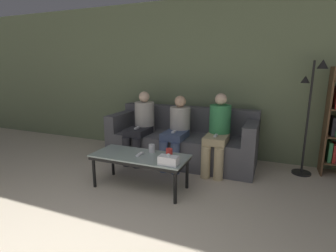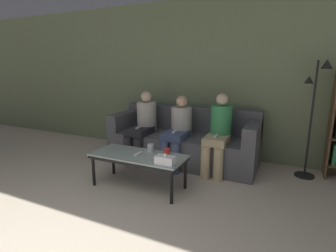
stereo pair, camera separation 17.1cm
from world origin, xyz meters
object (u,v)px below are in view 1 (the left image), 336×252
at_px(cup_near_left, 152,148).
at_px(tissue_box, 168,160).
at_px(game_remote, 140,154).
at_px(seated_person_mid_left, 177,129).
at_px(coffee_table, 140,158).
at_px(cup_near_right, 169,153).
at_px(standing_lamp, 311,106).
at_px(couch, 182,141).
at_px(seated_person_left_end, 141,124).
at_px(seated_person_mid_right, 218,131).

relative_size(cup_near_left, tissue_box, 0.47).
relative_size(game_remote, seated_person_mid_left, 0.14).
relative_size(coffee_table, cup_near_right, 10.99).
bearing_deg(standing_lamp, coffee_table, -146.72).
height_order(couch, tissue_box, couch).
bearing_deg(standing_lamp, cup_near_left, -148.95).
relative_size(tissue_box, seated_person_left_end, 0.20).
bearing_deg(seated_person_left_end, cup_near_right, -45.90).
distance_m(coffee_table, seated_person_mid_right, 1.23).
height_order(coffee_table, game_remote, game_remote).
relative_size(cup_near_left, seated_person_mid_left, 0.10).
distance_m(cup_near_right, standing_lamp, 2.06).
height_order(couch, seated_person_left_end, seated_person_left_end).
relative_size(couch, seated_person_mid_left, 2.16).
bearing_deg(standing_lamp, game_remote, -146.72).
relative_size(seated_person_left_end, seated_person_mid_right, 0.98).
height_order(couch, coffee_table, couch).
relative_size(coffee_table, seated_person_mid_left, 1.12).
bearing_deg(game_remote, seated_person_mid_right, 50.15).
bearing_deg(seated_person_mid_left, cup_near_left, -94.94).
relative_size(standing_lamp, seated_person_mid_left, 1.49).
bearing_deg(coffee_table, standing_lamp, 33.28).
bearing_deg(coffee_table, game_remote, 92.39).
relative_size(coffee_table, seated_person_left_end, 1.08).
height_order(seated_person_left_end, seated_person_mid_left, seated_person_left_end).
height_order(cup_near_left, seated_person_mid_right, seated_person_mid_right).
height_order(couch, standing_lamp, standing_lamp).
distance_m(standing_lamp, seated_person_mid_right, 1.29).
xyz_separation_m(coffee_table, cup_near_right, (0.37, 0.06, 0.10)).
xyz_separation_m(cup_near_left, seated_person_mid_right, (0.69, 0.77, 0.12)).
bearing_deg(couch, seated_person_left_end, -160.36).
distance_m(cup_near_left, seated_person_mid_left, 0.77).
xyz_separation_m(cup_near_left, tissue_box, (0.37, -0.32, -0.00)).
height_order(standing_lamp, seated_person_mid_right, standing_lamp).
height_order(couch, seated_person_mid_left, seated_person_mid_left).
height_order(cup_near_left, seated_person_left_end, seated_person_left_end).
bearing_deg(seated_person_mid_right, seated_person_left_end, -179.77).
xyz_separation_m(cup_near_left, cup_near_right, (0.28, -0.10, 0.00)).
relative_size(coffee_table, game_remote, 8.04).
bearing_deg(couch, seated_person_mid_right, -19.23).
bearing_deg(game_remote, standing_lamp, 33.28).
bearing_deg(seated_person_mid_right, game_remote, -129.85).
bearing_deg(seated_person_mid_left, seated_person_mid_right, 0.93).
xyz_separation_m(standing_lamp, seated_person_mid_left, (-1.80, -0.36, -0.40)).
distance_m(tissue_box, seated_person_mid_left, 1.13).
bearing_deg(seated_person_left_end, cup_near_left, -53.97).
height_order(tissue_box, seated_person_mid_left, seated_person_mid_left).
bearing_deg(cup_near_left, seated_person_mid_right, 48.22).
bearing_deg(seated_person_left_end, tissue_box, -49.78).
relative_size(cup_near_left, cup_near_right, 0.94).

